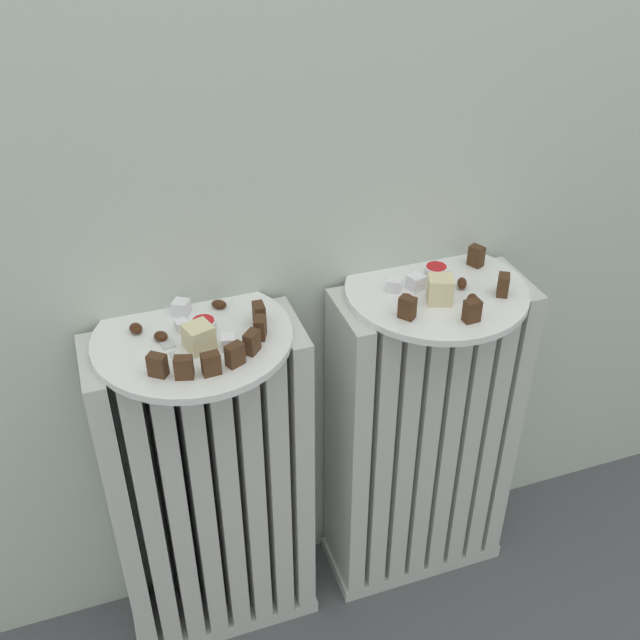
# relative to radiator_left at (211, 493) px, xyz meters

# --- Properties ---
(radiator_left) EXTENTS (0.36, 0.15, 0.67)m
(radiator_left) POSITION_rel_radiator_left_xyz_m (0.00, 0.00, 0.00)
(radiator_left) COLOR silver
(radiator_left) RESTS_ON ground_plane
(radiator_right) EXTENTS (0.36, 0.15, 0.67)m
(radiator_right) POSITION_rel_radiator_left_xyz_m (0.42, 0.00, 0.00)
(radiator_right) COLOR silver
(radiator_right) RESTS_ON ground_plane
(plate_left) EXTENTS (0.31, 0.31, 0.01)m
(plate_left) POSITION_rel_radiator_left_xyz_m (-0.00, 0.00, 0.34)
(plate_left) COLOR white
(plate_left) RESTS_ON radiator_left
(plate_right) EXTENTS (0.31, 0.31, 0.01)m
(plate_right) POSITION_rel_radiator_left_xyz_m (0.42, 0.00, 0.34)
(plate_right) COLOR white
(plate_right) RESTS_ON radiator_right
(dark_cake_slice_left_0) EXTENTS (0.03, 0.03, 0.03)m
(dark_cake_slice_left_0) POSITION_rel_radiator_left_xyz_m (-0.06, -0.08, 0.37)
(dark_cake_slice_left_0) COLOR #472B19
(dark_cake_slice_left_0) RESTS_ON plate_left
(dark_cake_slice_left_1) EXTENTS (0.03, 0.02, 0.03)m
(dark_cake_slice_left_1) POSITION_rel_radiator_left_xyz_m (-0.03, -0.10, 0.37)
(dark_cake_slice_left_1) COLOR #472B19
(dark_cake_slice_left_1) RESTS_ON plate_left
(dark_cake_slice_left_2) EXTENTS (0.03, 0.02, 0.03)m
(dark_cake_slice_left_2) POSITION_rel_radiator_left_xyz_m (0.01, -0.11, 0.37)
(dark_cake_slice_left_2) COLOR #472B19
(dark_cake_slice_left_2) RESTS_ON plate_left
(dark_cake_slice_left_3) EXTENTS (0.03, 0.03, 0.03)m
(dark_cake_slice_left_3) POSITION_rel_radiator_left_xyz_m (0.04, -0.10, 0.37)
(dark_cake_slice_left_3) COLOR #472B19
(dark_cake_slice_left_3) RESTS_ON plate_left
(dark_cake_slice_left_4) EXTENTS (0.03, 0.03, 0.03)m
(dark_cake_slice_left_4) POSITION_rel_radiator_left_xyz_m (0.08, -0.07, 0.37)
(dark_cake_slice_left_4) COLOR #472B19
(dark_cake_slice_left_4) RESTS_ON plate_left
(dark_cake_slice_left_5) EXTENTS (0.03, 0.03, 0.03)m
(dark_cake_slice_left_5) POSITION_rel_radiator_left_xyz_m (0.10, -0.04, 0.37)
(dark_cake_slice_left_5) COLOR #472B19
(dark_cake_slice_left_5) RESTS_ON plate_left
(dark_cake_slice_left_6) EXTENTS (0.02, 0.03, 0.03)m
(dark_cake_slice_left_6) POSITION_rel_radiator_left_xyz_m (0.11, -0.00, 0.37)
(dark_cake_slice_left_6) COLOR #472B19
(dark_cake_slice_left_6) RESTS_ON plate_left
(marble_cake_slice_left_0) EXTENTS (0.05, 0.05, 0.04)m
(marble_cake_slice_left_0) POSITION_rel_radiator_left_xyz_m (0.00, -0.04, 0.37)
(marble_cake_slice_left_0) COLOR beige
(marble_cake_slice_left_0) RESTS_ON plate_left
(turkish_delight_left_0) EXTENTS (0.03, 0.03, 0.02)m
(turkish_delight_left_0) POSITION_rel_radiator_left_xyz_m (-0.00, 0.06, 0.36)
(turkish_delight_left_0) COLOR white
(turkish_delight_left_0) RESTS_ON plate_left
(turkish_delight_left_1) EXTENTS (0.03, 0.03, 0.02)m
(turkish_delight_left_1) POSITION_rel_radiator_left_xyz_m (0.05, -0.05, 0.36)
(turkish_delight_left_1) COLOR white
(turkish_delight_left_1) RESTS_ON plate_left
(turkish_delight_left_2) EXTENTS (0.02, 0.02, 0.02)m
(turkish_delight_left_2) POSITION_rel_radiator_left_xyz_m (-0.01, 0.01, 0.36)
(turkish_delight_left_2) COLOR white
(turkish_delight_left_2) RESTS_ON plate_left
(medjool_date_left_0) EXTENTS (0.03, 0.03, 0.01)m
(medjool_date_left_0) POSITION_rel_radiator_left_xyz_m (-0.05, 0.00, 0.36)
(medjool_date_left_0) COLOR #3D1E0F
(medjool_date_left_0) RESTS_ON plate_left
(medjool_date_left_1) EXTENTS (0.03, 0.03, 0.01)m
(medjool_date_left_1) POSITION_rel_radiator_left_xyz_m (-0.08, 0.03, 0.36)
(medjool_date_left_1) COLOR #3D1E0F
(medjool_date_left_1) RESTS_ON plate_left
(medjool_date_left_2) EXTENTS (0.03, 0.03, 0.01)m
(medjool_date_left_2) POSITION_rel_radiator_left_xyz_m (0.06, 0.06, 0.36)
(medjool_date_left_2) COLOR #3D1E0F
(medjool_date_left_2) RESTS_ON plate_left
(jam_bowl_left) EXTENTS (0.04, 0.04, 0.02)m
(jam_bowl_left) POSITION_rel_radiator_left_xyz_m (0.02, 0.00, 0.36)
(jam_bowl_left) COLOR white
(jam_bowl_left) RESTS_ON plate_left
(dark_cake_slice_right_0) EXTENTS (0.03, 0.03, 0.04)m
(dark_cake_slice_right_0) POSITION_rel_radiator_left_xyz_m (0.33, -0.07, 0.37)
(dark_cake_slice_right_0) COLOR #472B19
(dark_cake_slice_right_0) RESTS_ON plate_right
(dark_cake_slice_right_1) EXTENTS (0.03, 0.02, 0.04)m
(dark_cake_slice_right_1) POSITION_rel_radiator_left_xyz_m (0.42, -0.11, 0.37)
(dark_cake_slice_right_1) COLOR #472B19
(dark_cake_slice_right_1) RESTS_ON plate_right
(dark_cake_slice_right_2) EXTENTS (0.03, 0.03, 0.04)m
(dark_cake_slice_right_2) POSITION_rel_radiator_left_xyz_m (0.51, -0.06, 0.37)
(dark_cake_slice_right_2) COLOR #472B19
(dark_cake_slice_right_2) RESTS_ON plate_right
(dark_cake_slice_right_3) EXTENTS (0.03, 0.03, 0.04)m
(dark_cake_slice_right_3) POSITION_rel_radiator_left_xyz_m (0.51, 0.05, 0.37)
(dark_cake_slice_right_3) COLOR #472B19
(dark_cake_slice_right_3) RESTS_ON plate_right
(marble_cake_slice_right_0) EXTENTS (0.05, 0.05, 0.05)m
(marble_cake_slice_right_0) POSITION_rel_radiator_left_xyz_m (0.40, -0.04, 0.37)
(marble_cake_slice_right_0) COLOR beige
(marble_cake_slice_right_0) RESTS_ON plate_right
(turkish_delight_right_0) EXTENTS (0.03, 0.03, 0.02)m
(turkish_delight_right_0) POSITION_rel_radiator_left_xyz_m (0.34, 0.01, 0.36)
(turkish_delight_right_0) COLOR white
(turkish_delight_right_0) RESTS_ON plate_right
(turkish_delight_right_1) EXTENTS (0.03, 0.03, 0.03)m
(turkish_delight_right_1) POSITION_rel_radiator_left_xyz_m (0.38, 0.01, 0.36)
(turkish_delight_right_1) COLOR white
(turkish_delight_right_1) RESTS_ON plate_right
(medjool_date_right_0) EXTENTS (0.03, 0.03, 0.01)m
(medjool_date_right_0) POSITION_rel_radiator_left_xyz_m (0.35, -0.03, 0.36)
(medjool_date_right_0) COLOR #3D1E0F
(medjool_date_right_0) RESTS_ON plate_right
(medjool_date_right_1) EXTENTS (0.03, 0.03, 0.01)m
(medjool_date_right_1) POSITION_rel_radiator_left_xyz_m (0.45, -0.06, 0.36)
(medjool_date_right_1) COLOR #3D1E0F
(medjool_date_right_1) RESTS_ON plate_right
(medjool_date_right_2) EXTENTS (0.03, 0.03, 0.02)m
(medjool_date_right_2) POSITION_rel_radiator_left_xyz_m (0.46, -0.01, 0.36)
(medjool_date_right_2) COLOR #3D1E0F
(medjool_date_right_2) RESTS_ON plate_right
(jam_bowl_right) EXTENTS (0.04, 0.04, 0.03)m
(jam_bowl_right) POSITION_rel_radiator_left_xyz_m (0.43, 0.02, 0.37)
(jam_bowl_right) COLOR white
(jam_bowl_right) RESTS_ON plate_right
(fork) EXTENTS (0.02, 0.10, 0.00)m
(fork) POSITION_rel_radiator_left_xyz_m (-0.04, -0.04, 0.35)
(fork) COLOR silver
(fork) RESTS_ON plate_left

